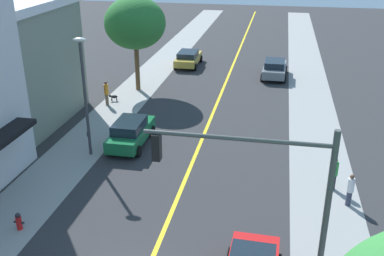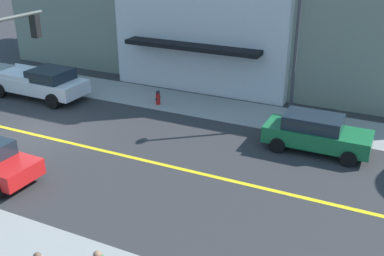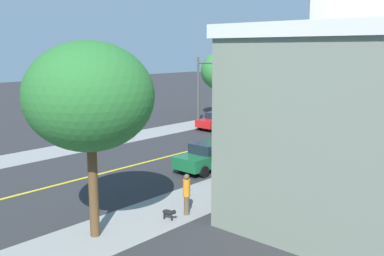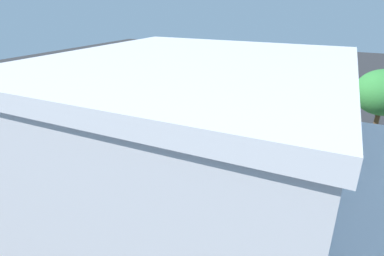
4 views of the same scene
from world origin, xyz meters
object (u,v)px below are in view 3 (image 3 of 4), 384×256
Objects in this scene: street_tree_right_corner at (225,71)px; traffic_light_mast at (215,81)px; fire_hydrant at (311,143)px; parking_meter at (252,154)px; pedestrian_green_shirt at (125,126)px; green_sedan_left_curb at (209,155)px; pedestrian_orange_shirt at (187,193)px; small_dog at (169,213)px; street_tree_left_near at (89,97)px; street_lamp at (253,100)px; white_pickup_truck at (327,122)px; pedestrian_white_shirt at (133,123)px; red_sedan_right_curb at (219,120)px.

street_tree_right_corner is 1.09× the size of traffic_light_mast.
fire_hydrant is 7.17m from parking_meter.
street_tree_right_corner reaches higher than traffic_light_mast.
pedestrian_green_shirt is (-0.40, 13.39, -3.77)m from street_tree_right_corner.
traffic_light_mast is 1.42× the size of green_sedan_left_curb.
street_tree_right_corner is 27.32m from pedestrian_orange_shirt.
small_dog is (-15.10, 23.28, -4.33)m from street_tree_right_corner.
street_tree_right_corner reaches higher than fire_hydrant.
street_tree_right_corner is at bearing -47.82° from parking_meter.
street_tree_left_near reaches higher than parking_meter.
street_tree_left_near is at bearing 92.04° from fire_hydrant.
fire_hydrant is 0.18× the size of green_sedan_left_curb.
traffic_light_mast is at bearing -41.68° from street_lamp.
pedestrian_green_shirt is at bearing -41.58° from white_pickup_truck.
pedestrian_orange_shirt reaches higher than white_pickup_truck.
pedestrian_white_shirt is at bearing 89.18° from street_tree_right_corner.
red_sedan_right_curb is at bearing 123.53° from street_tree_right_corner.
parking_meter reaches higher than small_dog.
pedestrian_white_shirt is at bearing 18.26° from fire_hydrant.
parking_meter is (0.77, -11.47, -4.30)m from street_tree_left_near.
street_tree_left_near reaches higher than pedestrian_green_shirt.
pedestrian_orange_shirt is (-3.79, 6.08, 0.14)m from green_sedan_left_curb.
pedestrian_green_shirt is 2.59× the size of small_dog.
pedestrian_white_shirt is at bearing -30.20° from red_sedan_right_curb.
traffic_light_mast is 9.96m from white_pickup_truck.
fire_hydrant is at bearing -90.89° from parking_meter.
small_dog is (-15.27, 11.22, -0.52)m from pedestrian_white_shirt.
pedestrian_white_shirt is (0.58, -1.33, -0.04)m from pedestrian_green_shirt.
street_tree_right_corner is 28.09m from small_dog.
fire_hydrant is 8.96m from green_sedan_left_curb.
pedestrian_green_shirt is 17.73m from small_dog.
pedestrian_green_shirt reaches higher than red_sedan_right_curb.
green_sedan_left_curb reaches higher than red_sedan_right_curb.
fire_hydrant is 9.86m from red_sedan_right_curb.
street_tree_left_near is 1.70× the size of red_sedan_right_curb.
pedestrian_green_shirt is (3.37, 7.70, 0.11)m from red_sedan_right_curb.
pedestrian_green_shirt is (11.05, -2.91, 0.06)m from green_sedan_left_curb.
street_lamp is 13.97m from white_pickup_truck.
street_tree_right_corner reaches higher than red_sedan_right_curb.
fire_hydrant is at bearing -83.65° from pedestrian_green_shirt.
street_lamp is 3.70× the size of pedestrian_orange_shirt.
street_lamp is (0.81, -11.48, -1.17)m from street_tree_left_near.
green_sedan_left_curb is 12.37m from pedestrian_white_shirt.
pedestrian_orange_shirt is (-1.79, 14.80, 0.57)m from fire_hydrant.
white_pickup_truck reaches higher than red_sedan_right_curb.
parking_meter is at bearing 39.17° from pedestrian_orange_shirt.
pedestrian_green_shirt reaches higher than fire_hydrant.
street_lamp reaches higher than pedestrian_green_shirt.
pedestrian_white_shirt is at bearing -11.11° from street_lamp.
fire_hydrant is 0.14× the size of white_pickup_truck.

